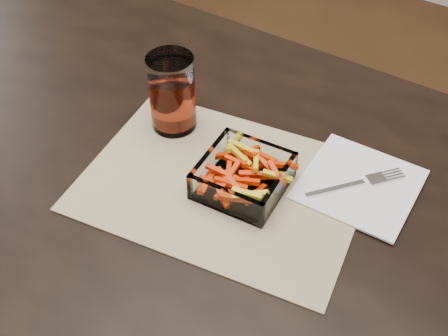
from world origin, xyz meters
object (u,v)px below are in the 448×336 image
(dining_table, at_px, (193,205))
(tumbler, at_px, (172,95))
(glass_bowl, at_px, (243,178))
(fork, at_px, (358,183))

(dining_table, height_order, tumbler, tumbler)
(glass_bowl, bearing_deg, fork, 34.27)
(dining_table, relative_size, fork, 11.01)
(glass_bowl, height_order, tumbler, tumbler)
(glass_bowl, bearing_deg, dining_table, -171.03)
(dining_table, xyz_separation_m, glass_bowl, (0.09, 0.01, 0.11))
(glass_bowl, relative_size, tumbler, 1.00)
(dining_table, height_order, glass_bowl, glass_bowl)
(fork, bearing_deg, glass_bowl, -106.56)
(tumbler, bearing_deg, dining_table, -40.01)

